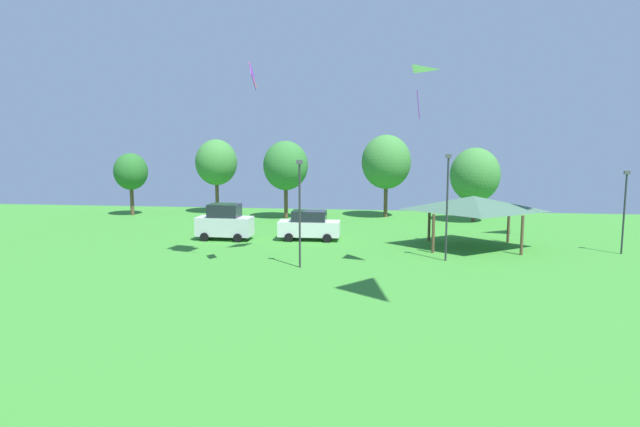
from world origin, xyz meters
The scene contains 13 objects.
kite_flying_3 centered at (-6.99, 31.74, 10.96)m, with size 0.41×1.56×1.54m.
kite_flying_4 centered at (1.58, 32.09, 10.81)m, with size 1.76×1.86×2.49m.
parked_car_leftmost centered at (-11.73, 41.52, 1.30)m, with size 4.14×2.10×2.68m.
parked_car_second_from_left centered at (-5.44, 42.14, 1.10)m, with size 4.58×2.05×2.20m.
park_pavilion centered at (6.22, 40.81, 3.08)m, with size 7.33×5.73×3.60m.
light_post_0 centered at (15.66, 39.78, 3.13)m, with size 0.36×0.20×5.48m.
light_post_1 centered at (-4.69, 33.28, 3.57)m, with size 0.36×0.20×6.33m.
light_post_2 centered at (4.00, 36.24, 3.71)m, with size 0.36×0.20×6.61m.
treeline_tree_0 centered at (-24.57, 53.24, 4.23)m, with size 3.23×3.23×6.04m.
treeline_tree_1 centered at (-16.83, 55.93, 5.05)m, with size 4.14×4.14×7.35m.
treeline_tree_2 centered at (-9.26, 53.06, 4.93)m, with size 4.17×4.17×7.24m.
treeline_tree_3 centered at (0.01, 55.01, 5.24)m, with size 4.64×4.64×7.80m.
treeline_tree_4 centered at (7.96, 53.12, 4.22)m, with size 4.42×4.42×6.66m.
Camera 1 is at (0.66, 0.80, 7.73)m, focal length 32.00 mm.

